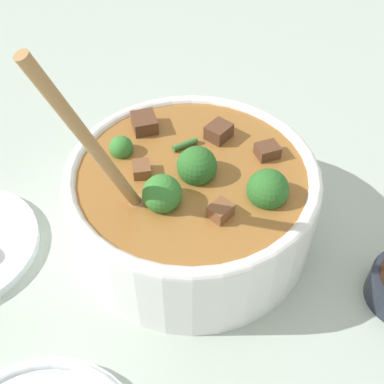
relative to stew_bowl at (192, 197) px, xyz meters
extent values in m
plane|color=#ADBCAD|center=(0.00, 0.00, -0.06)|extent=(4.00, 4.00, 0.00)
cylinder|color=white|center=(0.00, 0.00, -0.01)|extent=(0.28, 0.28, 0.10)
torus|color=white|center=(0.00, 0.00, 0.04)|extent=(0.28, 0.28, 0.02)
cylinder|color=#9E662D|center=(0.00, 0.00, 0.01)|extent=(0.26, 0.26, 0.06)
sphere|color=#387F33|center=(0.02, -0.08, 0.05)|extent=(0.03, 0.03, 0.03)
cylinder|color=#6B9956|center=(0.02, -0.08, 0.03)|extent=(0.01, 0.01, 0.01)
sphere|color=#2D6B28|center=(-0.01, 0.08, 0.05)|extent=(0.04, 0.04, 0.04)
cylinder|color=#6B9956|center=(-0.01, 0.08, 0.02)|extent=(0.02, 0.02, 0.02)
sphere|color=#387F33|center=(0.05, 0.00, 0.05)|extent=(0.04, 0.04, 0.04)
cylinder|color=#6B9956|center=(0.05, 0.00, 0.02)|extent=(0.01, 0.01, 0.02)
sphere|color=#2D6B28|center=(0.00, 0.01, 0.05)|extent=(0.04, 0.04, 0.04)
cylinder|color=#6B9956|center=(0.00, 0.01, 0.02)|extent=(0.02, 0.02, 0.02)
cube|color=brown|center=(-0.07, -0.01, 0.05)|extent=(0.03, 0.03, 0.02)
cube|color=brown|center=(-0.07, 0.06, 0.04)|extent=(0.03, 0.03, 0.02)
cube|color=brown|center=(-0.03, -0.09, 0.04)|extent=(0.04, 0.04, 0.02)
cube|color=brown|center=(0.03, -0.04, 0.04)|extent=(0.03, 0.03, 0.02)
cube|color=brown|center=(0.04, 0.06, 0.05)|extent=(0.03, 0.02, 0.02)
cylinder|color=#3D7533|center=(-0.03, -0.03, 0.04)|extent=(0.03, 0.02, 0.01)
ellipsoid|color=#A87A47|center=(0.07, -0.02, 0.03)|extent=(0.04, 0.03, 0.01)
cylinder|color=#A87A47|center=(0.10, -0.04, 0.13)|extent=(0.08, 0.04, 0.20)
camera|label=1|loc=(0.32, 0.21, 0.40)|focal=45.00mm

